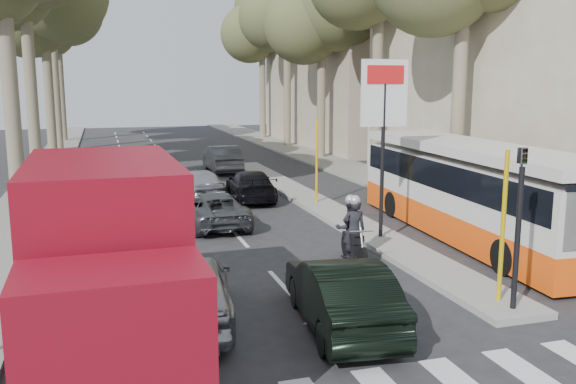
{
  "coord_description": "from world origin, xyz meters",
  "views": [
    {
      "loc": [
        -4.95,
        -11.91,
        4.87
      ],
      "look_at": [
        0.43,
        5.7,
        1.6
      ],
      "focal_mm": 38.0,
      "sensor_mm": 36.0,
      "label": 1
    }
  ],
  "objects_px": {
    "dark_hatchback": "(341,293)",
    "motorcycle": "(352,231)",
    "silver_hatchback": "(190,289)",
    "red_truck": "(107,260)",
    "city_bus": "(472,188)"
  },
  "relations": [
    {
      "from": "dark_hatchback",
      "to": "motorcycle",
      "type": "relative_size",
      "value": 1.93
    },
    {
      "from": "silver_hatchback",
      "to": "dark_hatchback",
      "type": "distance_m",
      "value": 3.09
    },
    {
      "from": "red_truck",
      "to": "dark_hatchback",
      "type": "bearing_deg",
      "value": 2.74
    },
    {
      "from": "silver_hatchback",
      "to": "city_bus",
      "type": "xyz_separation_m",
      "value": [
        9.6,
        4.51,
        0.88
      ]
    },
    {
      "from": "dark_hatchback",
      "to": "city_bus",
      "type": "xyz_separation_m",
      "value": [
        6.7,
        5.6,
        0.9
      ]
    },
    {
      "from": "city_bus",
      "to": "motorcycle",
      "type": "bearing_deg",
      "value": -160.55
    },
    {
      "from": "dark_hatchback",
      "to": "red_truck",
      "type": "height_order",
      "value": "red_truck"
    },
    {
      "from": "red_truck",
      "to": "motorcycle",
      "type": "distance_m",
      "value": 8.0
    },
    {
      "from": "dark_hatchback",
      "to": "red_truck",
      "type": "bearing_deg",
      "value": 10.01
    },
    {
      "from": "silver_hatchback",
      "to": "motorcycle",
      "type": "distance_m",
      "value": 5.85
    },
    {
      "from": "silver_hatchback",
      "to": "dark_hatchback",
      "type": "xyz_separation_m",
      "value": [
        2.9,
        -1.09,
        -0.02
      ]
    },
    {
      "from": "red_truck",
      "to": "motorcycle",
      "type": "bearing_deg",
      "value": 33.75
    },
    {
      "from": "red_truck",
      "to": "city_bus",
      "type": "bearing_deg",
      "value": 26.66
    },
    {
      "from": "red_truck",
      "to": "city_bus",
      "type": "height_order",
      "value": "red_truck"
    },
    {
      "from": "silver_hatchback",
      "to": "motorcycle",
      "type": "bearing_deg",
      "value": -139.52
    }
  ]
}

